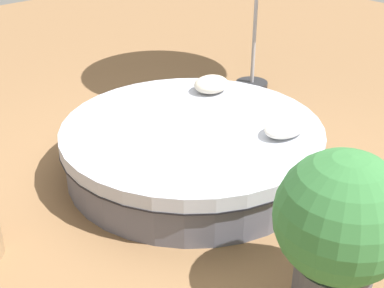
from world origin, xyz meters
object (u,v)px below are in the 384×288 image
(round_bed, at_px, (192,148))
(planter, at_px, (341,225))
(throw_pillow_1, at_px, (211,84))
(throw_pillow_0, at_px, (286,127))

(round_bed, distance_m, planter, 2.11)
(round_bed, relative_size, throw_pillow_1, 6.34)
(throw_pillow_1, xyz_separation_m, planter, (-1.23, -2.51, 0.07))
(throw_pillow_0, height_order, planter, planter)
(round_bed, height_order, planter, planter)
(throw_pillow_0, xyz_separation_m, throw_pillow_1, (0.21, 1.23, 0.01))
(throw_pillow_1, bearing_deg, planter, -116.14)
(throw_pillow_0, relative_size, throw_pillow_1, 1.18)
(round_bed, xyz_separation_m, throw_pillow_1, (0.74, 0.50, 0.34))
(throw_pillow_0, distance_m, planter, 1.64)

